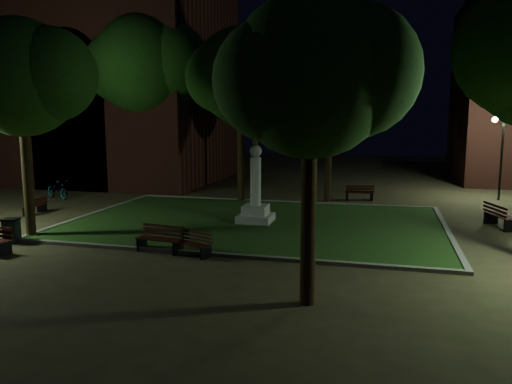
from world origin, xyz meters
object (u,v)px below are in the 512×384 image
at_px(monument, 256,201).
at_px(bicycle, 57,189).
at_px(bench_near_left, 160,239).
at_px(trash_bin, 12,230).
at_px(bench_far_side, 360,193).
at_px(bench_right_side, 500,217).
at_px(bench_left_side, 36,206).
at_px(bench_near_right, 193,244).

distance_m(monument, bicycle, 12.44).
relative_size(bench_near_left, trash_bin, 1.85).
xyz_separation_m(bench_near_left, bench_far_side, (5.92, 11.92, -0.02)).
bearing_deg(monument, bicycle, 164.35).
height_order(bench_right_side, trash_bin, bench_right_side).
relative_size(monument, bench_left_side, 2.22).
xyz_separation_m(monument, bench_near_left, (-1.99, -4.99, -0.55)).
bearing_deg(bicycle, monument, -81.60).
height_order(bench_near_left, bench_near_right, bench_near_left).
bearing_deg(bench_right_side, trash_bin, 94.30).
bearing_deg(trash_bin, bench_near_left, 2.88).
bearing_deg(monument, bench_near_right, -98.46).
distance_m(bench_near_right, bench_left_side, 10.51).
height_order(bench_right_side, bicycle, bicycle).
height_order(bench_near_right, bench_far_side, bench_far_side).
bearing_deg(bench_near_right, bench_far_side, 89.93).
xyz_separation_m(bench_near_right, bench_left_side, (-9.48, 4.55, 0.00)).
xyz_separation_m(bench_far_side, trash_bin, (-11.52, -12.20, 0.06)).
height_order(bench_near_left, bicycle, bicycle).
height_order(bench_near_left, bench_far_side, bench_near_left).
relative_size(bench_near_right, bench_left_side, 1.02).
relative_size(bench_near_right, trash_bin, 1.67).
bearing_deg(bench_right_side, monument, 82.17).
bearing_deg(bicycle, bench_left_side, -132.42).
relative_size(bench_left_side, trash_bin, 1.64).
height_order(monument, trash_bin, monument).
bearing_deg(bench_right_side, bench_near_left, 102.07).
relative_size(bench_near_left, bench_left_side, 1.13).
relative_size(bench_near_right, bench_far_side, 0.94).
bearing_deg(bench_far_side, monument, 49.37).
height_order(monument, bench_left_side, monument).
bearing_deg(bench_near_right, monument, 102.73).
bearing_deg(trash_bin, bench_far_side, 46.63).
relative_size(bench_near_right, bench_right_side, 0.79).
xyz_separation_m(bench_right_side, trash_bin, (-17.31, -6.94, -0.01)).
xyz_separation_m(bench_right_side, bicycle, (-21.69, 1.69, 0.06)).
bearing_deg(bicycle, bench_near_right, -103.20).
bearing_deg(bench_far_side, bicycle, 1.64).
distance_m(bench_near_left, bench_left_side, 9.35).
height_order(bench_far_side, bicycle, bicycle).
distance_m(trash_bin, bicycle, 9.68).
xyz_separation_m(bench_left_side, bench_right_side, (19.97, 2.27, 0.10)).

